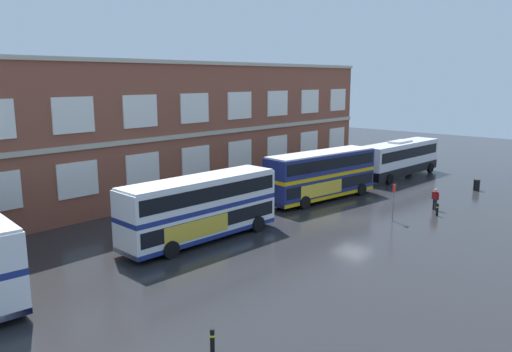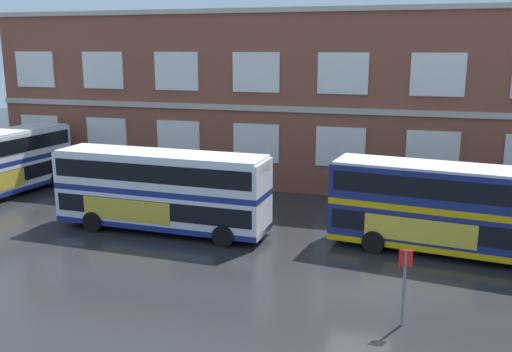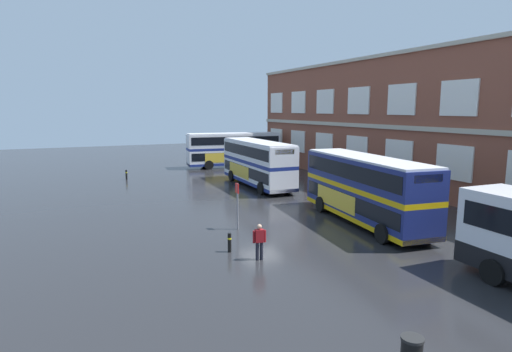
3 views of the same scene
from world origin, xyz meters
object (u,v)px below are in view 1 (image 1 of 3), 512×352
Objects in this scene: waiting_passenger at (435,198)px; bus_stand_flag at (393,199)px; double_decker_far at (321,175)px; safety_bollard_west at (212,340)px; station_litter_bin at (477,185)px; double_decker_middle at (201,207)px; touring_coach at (399,159)px; safety_bollard_east at (437,210)px.

bus_stand_flag reaches higher than waiting_passenger.
double_decker_far is 6.61× the size of waiting_passenger.
double_decker_far reaches higher than bus_stand_flag.
station_litter_bin is at bearing 3.88° from safety_bollard_west.
double_decker_middle and double_decker_far have the same top height.
double_decker_far is (14.09, 0.66, 0.00)m from double_decker_middle.
waiting_passenger is at bearing 5.24° from safety_bollard_west.
waiting_passenger is at bearing -179.92° from station_litter_bin.
double_decker_middle reaches higher than station_litter_bin.
safety_bollard_west is at bearing -174.76° from waiting_passenger.
bus_stand_flag is 2.62× the size of station_litter_bin.
double_decker_middle is 27.79m from touring_coach.
double_decker_far is at bearing 76.05° from bus_stand_flag.
safety_bollard_east is (-12.11, -9.18, -1.42)m from touring_coach.
safety_bollard_west and safety_bollard_east have the same top height.
safety_bollard_east is (3.47, -1.84, -1.14)m from bus_stand_flag.
waiting_passenger is (3.17, -8.57, -1.22)m from double_decker_far.
safety_bollard_east is at bearing -175.42° from station_litter_bin.
double_decker_far reaches higher than waiting_passenger.
waiting_passenger is 5.19m from bus_stand_flag.
double_decker_far is at bearing 99.53° from safety_bollard_east.
safety_bollard_east is (1.58, -9.43, -1.66)m from double_decker_far.
station_litter_bin is (14.39, -0.97, -1.12)m from bus_stand_flag.
touring_coach is at bearing 38.34° from waiting_passenger.
bus_stand_flag reaches higher than safety_bollard_east.
safety_bollard_west is (-35.18, -2.38, -0.03)m from station_litter_bin.
touring_coach is 15.26m from safety_bollard_east.
touring_coach reaches higher than safety_bollard_west.
safety_bollard_west is at bearing -154.25° from double_decker_far.
touring_coach is (27.78, 0.42, -0.24)m from double_decker_middle.
bus_stand_flag reaches higher than safety_bollard_west.
double_decker_middle is at bearing 163.47° from station_litter_bin.
double_decker_far is at bearing 25.75° from safety_bollard_west.
waiting_passenger is 25.96m from safety_bollard_west.
waiting_passenger is 1.65× the size of station_litter_bin.
double_decker_middle is 0.92× the size of touring_coach.
waiting_passenger is 1.79× the size of safety_bollard_west.
station_litter_bin is at bearing -34.37° from double_decker_far.
safety_bollard_east is (-1.59, -0.86, -0.44)m from waiting_passenger.
safety_bollard_east is at bearing -80.47° from double_decker_far.
double_decker_far is at bearing 110.30° from waiting_passenger.
double_decker_far is 4.16× the size of bus_stand_flag.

